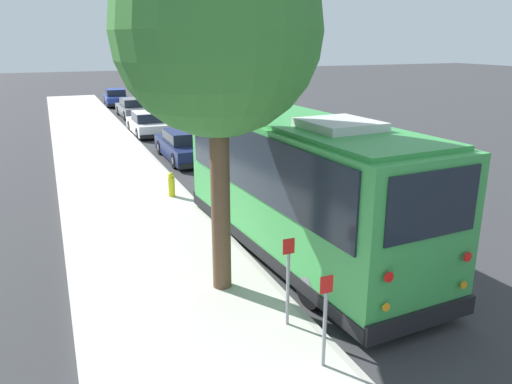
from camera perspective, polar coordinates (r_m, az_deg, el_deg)
ground_plane at (r=11.95m, az=9.53°, el=-8.46°), size 160.00×160.00×0.00m
sidewalk_slab at (r=10.55m, az=-9.33°, el=-11.64°), size 80.00×3.98×0.15m
curb_strip at (r=11.11m, az=1.19°, el=-9.83°), size 80.00×0.14×0.15m
shuttle_bus at (r=11.92m, az=5.03°, el=1.33°), size 8.66×3.17×3.53m
parked_sedan_navy at (r=22.21m, az=-8.25°, el=5.22°), size 4.66×1.72×1.31m
parked_sedan_white at (r=28.63m, az=-12.29°, el=7.61°), size 4.25×1.78×1.27m
parked_sedan_gray at (r=35.44m, az=-13.83°, el=9.27°), size 4.40×1.90×1.27m
parked_sedan_blue at (r=42.22m, az=-15.73°, el=10.34°), size 4.50×1.83×1.31m
street_tree at (r=9.56m, az=-4.75°, el=19.34°), size 3.85×3.85×7.60m
sign_post_near at (r=8.00m, az=7.88°, el=-14.34°), size 0.06×0.22×1.56m
sign_post_far at (r=8.97m, az=3.67°, el=-10.14°), size 0.06×0.22×1.66m
fire_hydrant at (r=16.55m, az=-9.64°, el=0.87°), size 0.22×0.22×0.81m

